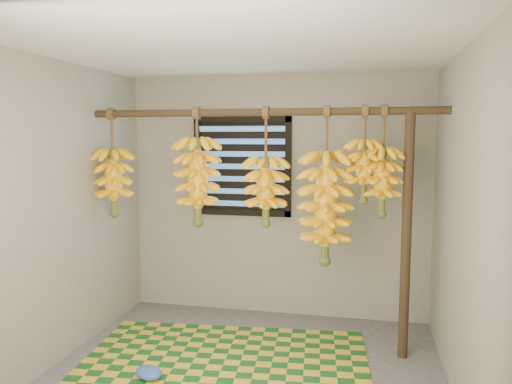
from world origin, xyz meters
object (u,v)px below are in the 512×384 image
(plastic_bag, at_px, (149,373))
(banana_bunch_b, at_px, (198,181))
(banana_bunch_c, at_px, (266,191))
(banana_bunch_e, at_px, (326,208))
(woven_mat, at_px, (221,372))
(banana_bunch_d, at_px, (364,171))
(support_post, at_px, (406,237))
(banana_bunch_f, at_px, (382,181))
(banana_bunch_a, at_px, (114,182))

(plastic_bag, xyz_separation_m, banana_bunch_b, (0.12, 0.82, 1.36))
(banana_bunch_b, bearing_deg, banana_bunch_c, 0.00)
(plastic_bag, xyz_separation_m, banana_bunch_c, (0.72, 0.82, 1.29))
(banana_bunch_e, bearing_deg, woven_mat, -141.39)
(banana_bunch_d, bearing_deg, woven_mat, -150.47)
(support_post, xyz_separation_m, banana_bunch_b, (-1.75, 0.00, 0.41))
(woven_mat, bearing_deg, banana_bunch_d, 29.53)
(banana_bunch_d, bearing_deg, banana_bunch_c, 180.00)
(support_post, bearing_deg, woven_mat, -156.98)
(plastic_bag, height_order, banana_bunch_b, banana_bunch_b)
(banana_bunch_c, bearing_deg, banana_bunch_b, 180.00)
(banana_bunch_c, bearing_deg, banana_bunch_e, 0.00)
(woven_mat, bearing_deg, banana_bunch_c, 68.34)
(plastic_bag, bearing_deg, support_post, 23.74)
(banana_bunch_b, height_order, banana_bunch_e, same)
(woven_mat, xyz_separation_m, plastic_bag, (-0.49, -0.23, 0.05))
(woven_mat, bearing_deg, support_post, 23.02)
(woven_mat, distance_m, banana_bunch_f, 1.95)
(support_post, xyz_separation_m, banana_bunch_d, (-0.35, 0.00, 0.53))
(banana_bunch_b, xyz_separation_m, banana_bunch_e, (1.11, 0.00, -0.20))
(banana_bunch_d, relative_size, banana_bunch_f, 0.88)
(banana_bunch_d, xyz_separation_m, banana_bunch_e, (-0.30, 0.00, -0.31))
(banana_bunch_b, bearing_deg, banana_bunch_f, 0.00)
(banana_bunch_d, bearing_deg, banana_bunch_b, 180.00)
(banana_bunch_a, xyz_separation_m, banana_bunch_b, (0.80, -0.00, 0.02))
(woven_mat, xyz_separation_m, banana_bunch_c, (0.23, 0.59, 1.34))
(woven_mat, relative_size, banana_bunch_a, 2.37)
(banana_bunch_e, bearing_deg, banana_bunch_b, -180.00)
(woven_mat, relative_size, banana_bunch_c, 2.27)
(banana_bunch_b, xyz_separation_m, banana_bunch_f, (1.55, 0.00, 0.03))
(plastic_bag, relative_size, banana_bunch_f, 0.25)
(banana_bunch_b, height_order, banana_bunch_c, same)
(plastic_bag, height_order, banana_bunch_a, banana_bunch_a)
(support_post, distance_m, banana_bunch_d, 0.63)
(support_post, bearing_deg, plastic_bag, -156.26)
(banana_bunch_a, distance_m, banana_bunch_e, 1.91)
(banana_bunch_b, height_order, banana_bunch_f, same)
(banana_bunch_d, bearing_deg, banana_bunch_f, 0.00)
(banana_bunch_b, distance_m, banana_bunch_d, 1.41)
(banana_bunch_a, xyz_separation_m, banana_bunch_f, (2.35, -0.00, 0.05))
(banana_bunch_c, relative_size, banana_bunch_f, 1.13)
(banana_bunch_f, bearing_deg, banana_bunch_d, 180.00)
(banana_bunch_a, bearing_deg, banana_bunch_d, -0.00)
(banana_bunch_f, bearing_deg, banana_bunch_c, 180.00)
(woven_mat, height_order, banana_bunch_b, banana_bunch_b)
(banana_bunch_c, xyz_separation_m, banana_bunch_d, (0.80, 0.00, 0.18))
(support_post, bearing_deg, banana_bunch_a, 180.00)
(banana_bunch_d, bearing_deg, banana_bunch_a, 180.00)
(support_post, bearing_deg, banana_bunch_c, 180.00)
(banana_bunch_b, relative_size, banana_bunch_c, 1.02)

